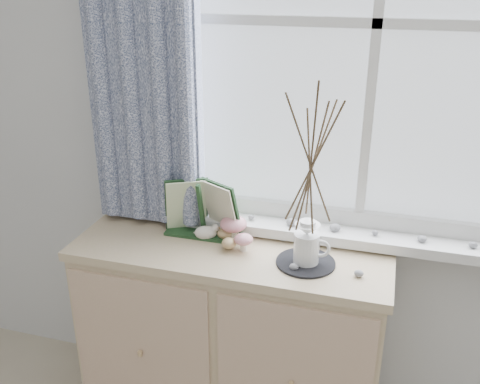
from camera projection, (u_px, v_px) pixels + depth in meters
The scene contains 8 objects.
sideboard at pixel (231, 339), 2.17m from camera, with size 1.20×0.45×0.85m.
botanical_book at pixel (200, 210), 2.03m from camera, with size 0.34×0.13×0.24m, color #1C3C1E, non-canonical shape.
toadstool_cluster at pixel (236, 228), 2.02m from camera, with size 0.15×0.16×0.10m.
wooden_eggs at pixel (227, 238), 2.02m from camera, with size 0.09×0.11×0.07m.
songbird_figurine at pixel (206, 232), 2.06m from camera, with size 0.12×0.05×0.06m, color white, non-canonical shape.
crocheted_doily at pixel (306, 263), 1.90m from camera, with size 0.21×0.21×0.01m, color black.
twig_pitcher at pixel (311, 160), 1.75m from camera, with size 0.26×0.26×0.68m.
sideboard_pebbles at pixel (311, 256), 1.93m from camera, with size 0.33×0.23×0.02m.
Camera 1 is at (0.38, 0.06, 1.82)m, focal length 40.00 mm.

